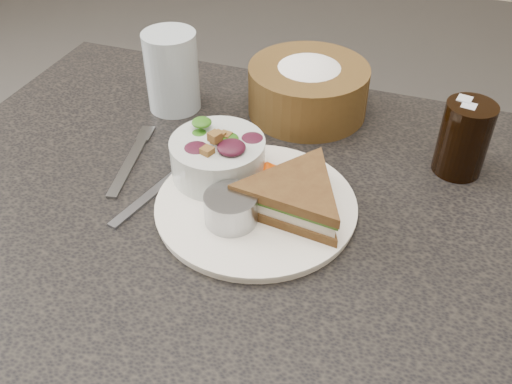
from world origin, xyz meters
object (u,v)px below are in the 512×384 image
object	(u,v)px
dinner_plate	(256,206)
water_glass	(172,71)
dressing_ramekin	(231,209)
bread_basket	(308,82)
cola_glass	(465,135)
sandwich	(295,197)
salad_bowl	(218,152)
dining_table	(259,361)

from	to	relation	value
dinner_plate	water_glass	xyz separation A→B (m)	(-0.22, 0.20, 0.06)
dressing_ramekin	bread_basket	xyz separation A→B (m)	(0.01, 0.30, 0.02)
dinner_plate	cola_glass	distance (m)	0.31
dressing_ramekin	bread_basket	bearing A→B (deg)	87.21
sandwich	cola_glass	distance (m)	0.26
dressing_ramekin	cola_glass	xyz separation A→B (m)	(0.26, 0.22, 0.03)
dressing_ramekin	water_glass	size ratio (longest dim) A/B	0.52
sandwich	dressing_ramekin	size ratio (longest dim) A/B	2.55
bread_basket	dressing_ramekin	bearing A→B (deg)	-92.79
salad_bowl	dinner_plate	bearing A→B (deg)	-31.17
dressing_ramekin	cola_glass	distance (m)	0.34
bread_basket	dining_table	bearing A→B (deg)	-89.38
dining_table	water_glass	distance (m)	0.52
salad_bowl	dressing_ramekin	world-z (taller)	salad_bowl
bread_basket	cola_glass	xyz separation A→B (m)	(0.25, -0.08, 0.00)
bread_basket	cola_glass	distance (m)	0.26
salad_bowl	water_glass	size ratio (longest dim) A/B	1.00
cola_glass	water_glass	xyz separation A→B (m)	(-0.46, 0.02, 0.01)
salad_bowl	sandwich	bearing A→B (deg)	-17.79
dining_table	dinner_plate	world-z (taller)	dinner_plate
dining_table	dressing_ramekin	xyz separation A→B (m)	(-0.02, -0.06, 0.41)
salad_bowl	bread_basket	world-z (taller)	bread_basket
dinner_plate	cola_glass	bearing A→B (deg)	36.37
water_glass	bread_basket	bearing A→B (deg)	15.38
dining_table	water_glass	size ratio (longest dim) A/B	7.70
sandwich	cola_glass	xyz separation A→B (m)	(0.19, 0.18, 0.03)
dinner_plate	bread_basket	bearing A→B (deg)	90.73
bread_basket	water_glass	distance (m)	0.22
sandwich	bread_basket	world-z (taller)	bread_basket
dressing_ramekin	water_glass	bearing A→B (deg)	128.73
dining_table	water_glass	world-z (taller)	water_glass
dining_table	water_glass	bearing A→B (deg)	139.55
dinner_plate	water_glass	bearing A→B (deg)	136.67
cola_glass	salad_bowl	bearing A→B (deg)	-156.48
dining_table	dinner_plate	size ratio (longest dim) A/B	3.82
sandwich	salad_bowl	bearing A→B (deg)	169.23
water_glass	sandwich	bearing A→B (deg)	-36.80
cola_glass	water_glass	bearing A→B (deg)	176.94
sandwich	salad_bowl	xyz separation A→B (m)	(-0.12, 0.04, 0.01)
dressing_ramekin	bread_basket	size ratio (longest dim) A/B	0.35
cola_glass	water_glass	distance (m)	0.46
sandwich	bread_basket	distance (m)	0.26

